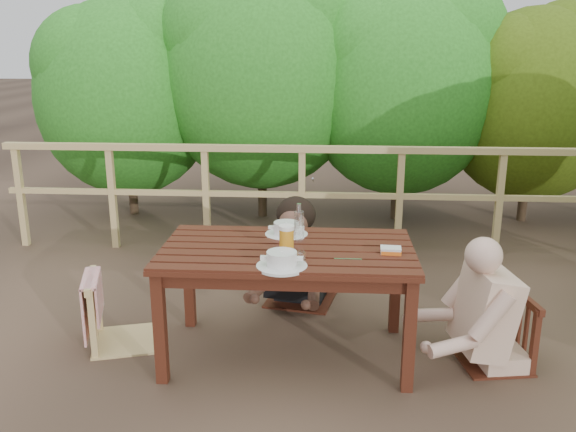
# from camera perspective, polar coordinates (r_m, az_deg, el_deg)

# --- Properties ---
(ground) EXTENTS (60.00, 60.00, 0.00)m
(ground) POSITION_cam_1_polar(r_m,az_deg,el_deg) (3.97, -0.05, -12.81)
(ground) COLOR brown
(ground) RESTS_ON ground
(table) EXTENTS (1.52, 0.86, 0.70)m
(table) POSITION_cam_1_polar(r_m,az_deg,el_deg) (3.81, -0.05, -8.16)
(table) COLOR #39170D
(table) RESTS_ON ground
(chair_left) EXTENTS (0.55, 0.55, 0.89)m
(chair_left) POSITION_cam_1_polar(r_m,az_deg,el_deg) (4.07, -15.31, -5.68)
(chair_left) COLOR tan
(chair_left) RESTS_ON ground
(chair_far) EXTENTS (0.57, 0.57, 0.98)m
(chair_far) POSITION_cam_1_polar(r_m,az_deg,el_deg) (4.56, 1.24, -2.20)
(chair_far) COLOR #39170D
(chair_far) RESTS_ON ground
(chair_right) EXTENTS (0.47, 0.47, 0.82)m
(chair_right) POSITION_cam_1_polar(r_m,az_deg,el_deg) (3.90, 19.06, -7.55)
(chair_right) COLOR #39170D
(chair_right) RESTS_ON ground
(woman) EXTENTS (0.64, 0.73, 1.29)m
(woman) POSITION_cam_1_polar(r_m,az_deg,el_deg) (4.53, 1.27, -0.22)
(woman) COLOR black
(woman) RESTS_ON ground
(diner_right) EXTENTS (0.74, 0.64, 1.34)m
(diner_right) POSITION_cam_1_polar(r_m,az_deg,el_deg) (3.82, 19.85, -3.94)
(diner_right) COLOR #D6AE92
(diner_right) RESTS_ON ground
(railing) EXTENTS (5.60, 0.10, 1.01)m
(railing) POSITION_cam_1_polar(r_m,az_deg,el_deg) (5.65, 1.31, 1.56)
(railing) COLOR tan
(railing) RESTS_ON ground
(hedge_row) EXTENTS (6.60, 1.60, 3.80)m
(hedge_row) POSITION_cam_1_polar(r_m,az_deg,el_deg) (6.67, 5.43, 15.80)
(hedge_row) COLOR #266F1D
(hedge_row) RESTS_ON ground
(soup_near) EXTENTS (0.29, 0.29, 0.10)m
(soup_near) POSITION_cam_1_polar(r_m,az_deg,el_deg) (3.37, -0.59, -4.13)
(soup_near) COLOR silver
(soup_near) RESTS_ON table
(soup_far) EXTENTS (0.28, 0.28, 0.09)m
(soup_far) POSITION_cam_1_polar(r_m,az_deg,el_deg) (3.92, -0.16, -1.24)
(soup_far) COLOR silver
(soup_far) RESTS_ON table
(bread_roll) EXTENTS (0.12, 0.09, 0.07)m
(bread_roll) POSITION_cam_1_polar(r_m,az_deg,el_deg) (3.48, 0.09, -3.67)
(bread_roll) COLOR #AB7329
(bread_roll) RESTS_ON table
(beer_glass) EXTENTS (0.09, 0.09, 0.17)m
(beer_glass) POSITION_cam_1_polar(r_m,az_deg,el_deg) (3.58, -0.14, -2.24)
(beer_glass) COLOR orange
(beer_glass) RESTS_ON table
(bottle) EXTENTS (0.06, 0.06, 0.25)m
(bottle) POSITION_cam_1_polar(r_m,az_deg,el_deg) (3.76, 1.03, -0.71)
(bottle) COLOR silver
(bottle) RESTS_ON table
(tumbler) EXTENTS (0.06, 0.06, 0.07)m
(tumbler) POSITION_cam_1_polar(r_m,az_deg,el_deg) (3.43, 1.17, -3.97)
(tumbler) COLOR white
(tumbler) RESTS_ON table
(butter_tub) EXTENTS (0.13, 0.09, 0.05)m
(butter_tub) POSITION_cam_1_polar(r_m,az_deg,el_deg) (3.61, 9.61, -3.30)
(butter_tub) COLOR white
(butter_tub) RESTS_ON table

